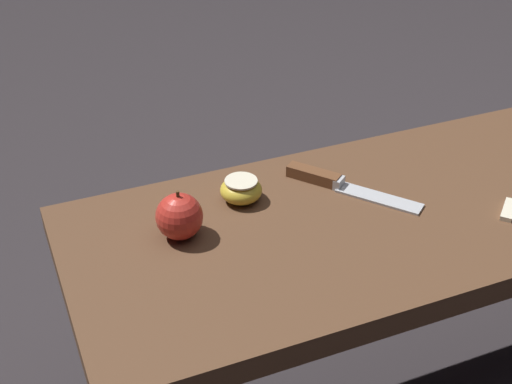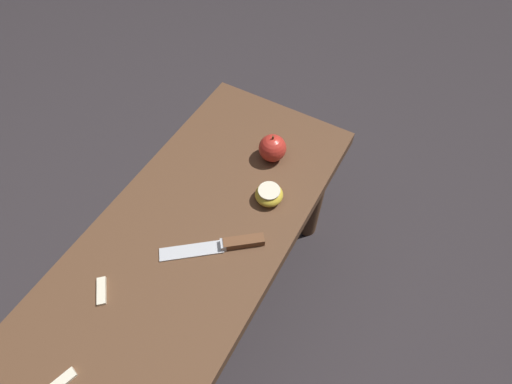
{
  "view_description": "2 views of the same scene",
  "coord_description": "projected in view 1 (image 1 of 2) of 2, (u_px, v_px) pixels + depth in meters",
  "views": [
    {
      "loc": [
        -0.63,
        -0.78,
        1.13
      ],
      "look_at": [
        -0.27,
        0.08,
        0.52
      ],
      "focal_mm": 50.0,
      "sensor_mm": 36.0,
      "label": 1
    },
    {
      "loc": [
        0.2,
        0.35,
        1.3
      ],
      "look_at": [
        -0.27,
        0.08,
        0.52
      ],
      "focal_mm": 28.0,
      "sensor_mm": 36.0,
      "label": 2
    }
  ],
  "objects": [
    {
      "name": "knife",
      "position": [
        333.0,
        182.0,
        1.19
      ],
      "size": [
        0.17,
        0.2,
        0.02
      ],
      "rotation": [
        0.0,
        0.0,
        -0.9
      ],
      "color": "#B7BABF",
      "rests_on": "wooden_bench"
    },
    {
      "name": "apple_cut",
      "position": [
        241.0,
        190.0,
        1.14
      ],
      "size": [
        0.07,
        0.07,
        0.04
      ],
      "color": "gold",
      "rests_on": "wooden_bench"
    },
    {
      "name": "wooden_bench",
      "position": [
        423.0,
        238.0,
        1.2
      ],
      "size": [
        1.18,
        0.43,
        0.49
      ],
      "color": "brown",
      "rests_on": "ground_plane"
    },
    {
      "name": "apple_slice_near_knife",
      "position": [
        509.0,
        210.0,
        1.12
      ],
      "size": [
        0.06,
        0.05,
        0.01
      ],
      "color": "beige",
      "rests_on": "wooden_bench"
    },
    {
      "name": "apple_whole",
      "position": [
        179.0,
        216.0,
        1.05
      ],
      "size": [
        0.07,
        0.07,
        0.08
      ],
      "color": "red",
      "rests_on": "wooden_bench"
    }
  ]
}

